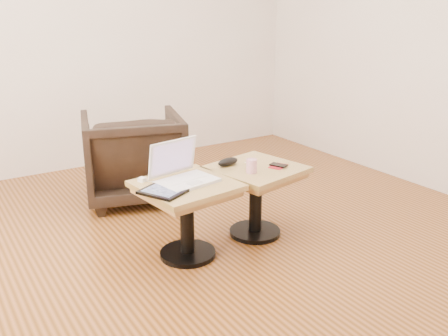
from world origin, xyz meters
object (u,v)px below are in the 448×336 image
side_table_left (187,202)px  armchair (133,156)px  side_table_right (256,184)px  laptop (182,173)px  striped_cup (252,166)px

side_table_left → armchair: (0.12, 1.17, -0.01)m
side_table_right → armchair: armchair is taller
side_table_right → laptop: 0.60m
side_table_right → armchair: (-0.46, 1.14, -0.01)m
side_table_right → armchair: bearing=100.0°
striped_cup → armchair: size_ratio=0.11×
striped_cup → laptop: bearing=168.2°
armchair → striped_cup: bearing=122.6°
laptop → armchair: size_ratio=0.50×
side_table_right → side_table_left: bearing=171.2°
laptop → armchair: laptop is taller
side_table_right → striped_cup: (-0.10, -0.08, 0.18)m
laptop → striped_cup: bearing=-22.0°
side_table_left → armchair: size_ratio=0.77×
side_table_left → striped_cup: size_ratio=6.72×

